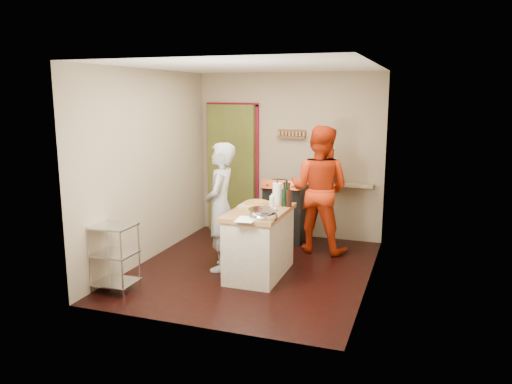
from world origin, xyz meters
TOP-DOWN VIEW (x-y plane):
  - floor at (0.00, 0.00)m, footprint 3.50×3.50m
  - back_wall at (-0.64, 1.78)m, footprint 3.00×0.44m
  - left_wall at (-1.50, 0.00)m, footprint 0.04×3.50m
  - right_wall at (1.50, 0.00)m, footprint 0.04×3.50m
  - ceiling at (0.00, 0.00)m, footprint 3.00×3.50m
  - stove at (0.05, 1.42)m, footprint 0.60×0.63m
  - wire_shelving at (-1.28, -1.20)m, footprint 0.48×0.40m
  - island at (0.16, -0.16)m, footprint 0.68×1.23m
  - person_stripe at (-0.40, -0.12)m, footprint 0.50×0.67m
  - person_red at (0.65, 1.07)m, footprint 0.98×0.81m

SIDE VIEW (x-z plane):
  - floor at x=0.00m, z-range 0.00..0.00m
  - wire_shelving at x=-1.28m, z-range 0.04..0.84m
  - stove at x=0.05m, z-range -0.05..0.95m
  - island at x=0.16m, z-range -0.13..1.03m
  - person_stripe at x=-0.40m, z-range 0.00..1.67m
  - person_red at x=0.65m, z-range 0.00..1.83m
  - back_wall at x=-0.64m, z-range -0.17..2.43m
  - left_wall at x=-1.50m, z-range 0.00..2.60m
  - right_wall at x=1.50m, z-range 0.00..2.60m
  - ceiling at x=0.00m, z-range 2.60..2.62m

